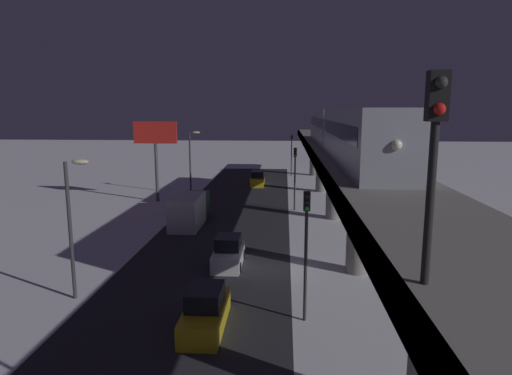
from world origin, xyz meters
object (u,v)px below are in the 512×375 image
(sedan_white, at_px, (228,253))
(traffic_light_mid, at_px, (295,170))
(traffic_light_far, at_px, (292,149))
(sedan_yellow_3, at_px, (205,311))
(traffic_light_near, at_px, (306,238))
(subway_train, at_px, (341,129))
(sedan_yellow, at_px, (258,179))
(box_truck, at_px, (190,210))
(commercial_billboard, at_px, (155,140))
(rail_signal, at_px, (434,142))

(sedan_white, relative_size, traffic_light_mid, 0.65)
(sedan_white, distance_m, traffic_light_far, 40.90)
(sedan_yellow_3, xyz_separation_m, traffic_light_far, (-4.70, -49.03, 3.40))
(traffic_light_near, relative_size, traffic_light_far, 1.00)
(sedan_white, relative_size, traffic_light_far, 0.65)
(subway_train, height_order, traffic_light_near, subway_train)
(sedan_white, xyz_separation_m, traffic_light_far, (-4.70, -40.48, 3.41))
(sedan_white, distance_m, sedan_yellow, 31.36)
(box_truck, bearing_deg, subway_train, 175.52)
(sedan_yellow, xyz_separation_m, traffic_light_near, (-4.70, 38.92, 3.40))
(subway_train, height_order, sedan_yellow, subway_train)
(sedan_white, height_order, commercial_billboard, commercial_billboard)
(box_truck, bearing_deg, traffic_light_far, -107.44)
(sedan_yellow, bearing_deg, sedan_yellow_3, -90.00)
(subway_train, height_order, commercial_billboard, subway_train)
(sedan_yellow_3, bearing_deg, subway_train, 65.03)
(traffic_light_mid, xyz_separation_m, traffic_light_far, (0.00, -24.02, 0.00))
(rail_signal, xyz_separation_m, traffic_light_mid, (1.66, -35.95, -5.37))
(subway_train, xyz_separation_m, traffic_light_mid, (3.57, -7.25, -4.42))
(sedan_yellow, xyz_separation_m, commercial_billboard, (10.59, 11.33, 6.03))
(traffic_light_near, distance_m, commercial_billboard, 31.65)
(subway_train, xyz_separation_m, traffic_light_far, (3.57, -31.27, -4.42))
(sedan_yellow, distance_m, sedan_yellow_3, 39.91)
(traffic_light_mid, bearing_deg, traffic_light_far, -90.00)
(sedan_yellow, bearing_deg, traffic_light_far, 62.74)
(traffic_light_mid, bearing_deg, subway_train, 116.24)
(traffic_light_far, bearing_deg, traffic_light_mid, 90.00)
(sedan_yellow, height_order, traffic_light_far, traffic_light_far)
(box_truck, relative_size, commercial_billboard, 0.83)
(sedan_yellow_3, distance_m, commercial_billboard, 31.07)
(traffic_light_near, xyz_separation_m, traffic_light_far, (0.00, -48.04, 0.00))
(sedan_white, bearing_deg, rail_signal, -71.93)
(rail_signal, bearing_deg, commercial_billboard, -66.79)
(sedan_yellow_3, bearing_deg, sedan_yellow, 90.00)
(sedan_white, relative_size, traffic_light_near, 0.65)
(sedan_yellow_3, relative_size, commercial_billboard, 0.52)
(sedan_white, height_order, traffic_light_mid, traffic_light_mid)
(rail_signal, height_order, box_truck, rail_signal)
(sedan_yellow_3, bearing_deg, box_truck, 104.33)
(rail_signal, distance_m, traffic_light_far, 60.24)
(traffic_light_mid, bearing_deg, sedan_white, 74.07)
(sedan_yellow, xyz_separation_m, sedan_yellow_3, (0.00, 39.91, -0.00))
(subway_train, bearing_deg, box_truck, -4.48)
(subway_train, height_order, rail_signal, rail_signal)
(rail_signal, xyz_separation_m, traffic_light_near, (1.66, -11.93, -5.37))
(subway_train, relative_size, rail_signal, 9.22)
(sedan_yellow, bearing_deg, commercial_billboard, -133.06)
(sedan_yellow, bearing_deg, sedan_white, -90.00)
(box_truck, distance_m, traffic_light_near, 20.38)
(box_truck, xyz_separation_m, traffic_light_mid, (-9.50, -6.22, 2.85))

